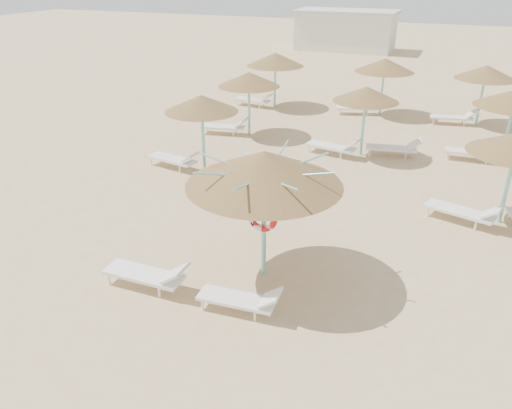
% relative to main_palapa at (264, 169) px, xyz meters
% --- Properties ---
extents(ground, '(120.00, 120.00, 0.00)m').
position_rel_main_palapa_xyz_m(ground, '(-0.22, -0.04, -2.72)').
color(ground, tan).
rests_on(ground, ground).
extents(main_palapa, '(3.48, 3.48, 3.12)m').
position_rel_main_palapa_xyz_m(main_palapa, '(0.00, 0.00, 0.00)').
color(main_palapa, '#79D2CF').
rests_on(main_palapa, ground).
extents(lounger_main_a, '(2.04, 0.63, 0.74)m').
position_rel_main_palapa_xyz_m(lounger_main_a, '(-2.22, -1.50, -2.36)').
color(lounger_main_a, white).
rests_on(lounger_main_a, ground).
extents(lounger_main_b, '(1.83, 0.66, 0.65)m').
position_rel_main_palapa_xyz_m(lounger_main_b, '(0.10, -1.50, -2.40)').
color(lounger_main_b, white).
rests_on(lounger_main_b, ground).
extents(palapa_field, '(15.01, 12.92, 2.72)m').
position_rel_main_palapa_xyz_m(palapa_field, '(0.19, 11.09, -0.41)').
color(palapa_field, '#79D2CF').
rests_on(palapa_field, ground).
extents(service_hut, '(8.40, 4.40, 3.25)m').
position_rel_main_palapa_xyz_m(service_hut, '(-6.22, 34.96, -1.07)').
color(service_hut, silver).
rests_on(service_hut, ground).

